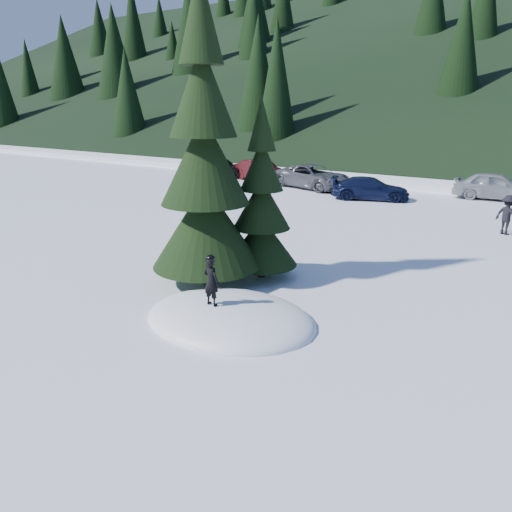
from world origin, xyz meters
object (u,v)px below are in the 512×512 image
Objects in this scene: spruce_short at (262,210)px; car_4 at (496,186)px; car_3 at (370,188)px; child_skier at (211,281)px; spruce_tall at (205,172)px; car_1 at (260,171)px; car_0 at (221,167)px; car_2 at (314,177)px; adult_2 at (508,215)px.

spruce_short is 1.20× the size of car_4.
child_skier is at bearing 170.40° from car_3.
spruce_tall is 16.06m from car_3.
child_skier reaches higher than car_1.
car_0 is at bearing 58.64° from car_3.
spruce_tall is at bearing -149.94° from car_0.
car_0 is at bearing 99.29° from car_2.
car_3 is (-1.22, 15.79, -2.69)m from spruce_tall.
car_2 is at bearing 0.68° from adult_2.
spruce_tall reaches higher than car_4.
car_3 is 7.03m from car_4.
child_skier reaches higher than adult_2.
car_4 is at bearing -93.19° from car_0.
spruce_short is 11.48m from adult_2.
adult_2 reaches higher than car_3.
spruce_tall is at bearing 164.89° from car_3.
car_4 is (5.85, 3.89, 0.14)m from car_3.
adult_2 reaches higher than car_1.
car_2 is (-6.71, 16.12, -1.36)m from spruce_short.
adult_2 is at bearing -173.47° from car_4.
adult_2 is 17.99m from car_1.
car_3 is (9.03, -2.41, -0.10)m from car_1.
car_4 is (2.70, 21.85, -0.31)m from child_skier.
adult_2 is at bearing 61.62° from spruce_short.
spruce_tall reaches higher than car_2.
spruce_tall reaches higher than child_skier.
car_1 is 0.83× the size of car_2.
spruce_tall is 18.61m from car_2.
child_skier is at bearing -75.50° from spruce_short.
adult_2 is 0.31× the size of car_2.
spruce_short is 14.63m from car_3.
car_3 is at bearing -95.28° from car_2.
child_skier is 23.73m from car_1.
spruce_short is at bearing -125.55° from car_1.
car_4 is at bearing -50.42° from adult_2.
adult_2 is (4.50, 13.61, -0.26)m from child_skier.
car_4 is at bearing 76.77° from spruce_tall.
car_1 is (-16.67, 6.76, -0.08)m from adult_2.
adult_2 is 8.80m from car_3.
car_0 is 0.93× the size of car_4.
child_skier is 0.27× the size of car_1.
adult_2 is (5.42, 10.04, -1.29)m from spruce_short.
spruce_short reaches higher than car_4.
car_4 reaches higher than car_2.
car_2 is at bearing 49.42° from car_3.
car_0 is at bearing 8.28° from adult_2.
car_1 is at bearing 89.93° from car_4.
car_1 is (3.68, -0.25, 0.02)m from car_0.
adult_2 is at bearing -91.43° from car_1.
car_4 is at bearing 78.78° from spruce_short.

